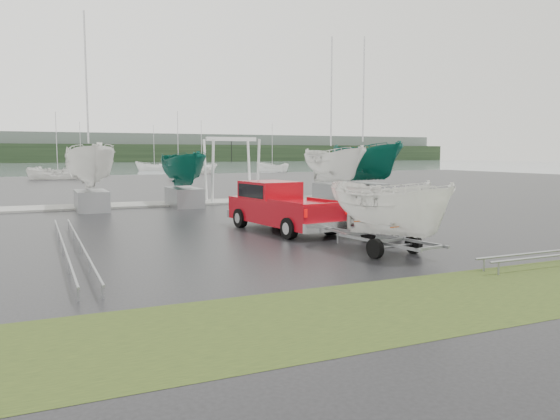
# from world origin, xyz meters

# --- Properties ---
(ground_plane) EXTENTS (120.00, 120.00, 0.00)m
(ground_plane) POSITION_xyz_m (0.00, 0.00, 0.00)
(ground_plane) COLOR black
(ground_plane) RESTS_ON ground
(lake) EXTENTS (300.00, 300.00, 0.00)m
(lake) POSITION_xyz_m (0.00, 100.00, -0.01)
(lake) COLOR slate
(lake) RESTS_ON ground
(grass_verge) EXTENTS (40.00, 40.00, 0.00)m
(grass_verge) POSITION_xyz_m (0.00, -11.00, 0.00)
(grass_verge) COLOR #222E12
(grass_verge) RESTS_ON ground
(dock) EXTENTS (30.00, 3.00, 0.12)m
(dock) POSITION_xyz_m (0.00, 13.00, 0.05)
(dock) COLOR gray
(dock) RESTS_ON ground
(treeline) EXTENTS (300.00, 8.00, 6.00)m
(treeline) POSITION_xyz_m (0.00, 170.00, 3.00)
(treeline) COLOR black
(treeline) RESTS_ON ground
(far_hill) EXTENTS (300.00, 6.00, 10.00)m
(far_hill) POSITION_xyz_m (0.00, 178.00, 5.00)
(far_hill) COLOR #4C5651
(far_hill) RESTS_ON ground
(pickup_truck) EXTENTS (2.79, 6.10, 1.96)m
(pickup_truck) POSITION_xyz_m (-0.96, 0.09, 1.02)
(pickup_truck) COLOR maroon
(pickup_truck) RESTS_ON ground
(trailer_hitched) EXTENTS (2.03, 3.73, 5.25)m
(trailer_hitched) POSITION_xyz_m (-0.08, -6.29, 2.84)
(trailer_hitched) COLOR gray
(trailer_hitched) RESTS_ON ground
(trailer_parked) EXTENTS (2.18, 3.79, 4.90)m
(trailer_parked) POSITION_xyz_m (1.51, -3.32, 2.66)
(trailer_parked) COLOR gray
(trailer_parked) RESTS_ON ground
(boat_hoist) EXTENTS (3.30, 2.18, 4.12)m
(boat_hoist) POSITION_xyz_m (1.55, 13.00, 2.67)
(boat_hoist) COLOR silver
(boat_hoist) RESTS_ON ground
(keelboat_0) EXTENTS (2.48, 3.20, 10.65)m
(keelboat_0) POSITION_xyz_m (-7.18, 11.00, 3.94)
(keelboat_0) COLOR gray
(keelboat_0) RESTS_ON ground
(keelboat_1) EXTENTS (2.07, 3.20, 6.61)m
(keelboat_1) POSITION_xyz_m (-2.02, 11.20, 3.23)
(keelboat_1) COLOR gray
(keelboat_1) RESTS_ON ground
(keelboat_2) EXTENTS (2.42, 3.20, 10.59)m
(keelboat_2) POSITION_xyz_m (7.93, 11.00, 3.84)
(keelboat_2) COLOR gray
(keelboat_2) RESTS_ON ground
(keelboat_3) EXTENTS (2.70, 3.20, 10.88)m
(keelboat_3) POSITION_xyz_m (10.59, 11.30, 4.30)
(keelboat_3) COLOR gray
(keelboat_3) RESTS_ON ground
(mast_rack_0) EXTENTS (0.56, 6.50, 0.06)m
(mast_rack_0) POSITION_xyz_m (-9.00, 1.00, 0.35)
(mast_rack_0) COLOR gray
(mast_rack_0) RESTS_ON ground
(mast_rack_1) EXTENTS (0.56, 6.50, 0.06)m
(mast_rack_1) POSITION_xyz_m (-9.00, -5.00, 0.35)
(mast_rack_1) COLOR gray
(mast_rack_1) RESTS_ON ground
(moored_boat_1) EXTENTS (2.76, 2.69, 11.48)m
(moored_boat_1) POSITION_xyz_m (-7.28, 50.40, 0.00)
(moored_boat_1) COLOR silver
(moored_boat_1) RESTS_ON ground
(moored_boat_2) EXTENTS (2.83, 2.86, 10.82)m
(moored_boat_2) POSITION_xyz_m (5.85, 44.37, 0.01)
(moored_boat_2) COLOR silver
(moored_boat_2) RESTS_ON ground
(moored_boat_3) EXTENTS (3.37, 3.39, 11.25)m
(moored_boat_3) POSITION_xyz_m (26.49, 63.71, 0.01)
(moored_boat_3) COLOR silver
(moored_boat_3) RESTS_ON ground
(moored_boat_5) EXTENTS (2.99, 3.05, 11.54)m
(moored_boat_5) POSITION_xyz_m (-3.02, 71.39, 0.00)
(moored_boat_5) COLOR silver
(moored_boat_5) RESTS_ON ground
(moored_boat_6) EXTENTS (2.76, 2.70, 11.30)m
(moored_boat_6) POSITION_xyz_m (9.70, 77.56, 0.00)
(moored_boat_6) COLOR silver
(moored_boat_6) RESTS_ON ground
(moored_boat_7) EXTENTS (3.26, 3.24, 11.13)m
(moored_boat_7) POSITION_xyz_m (13.30, 60.13, 0.01)
(moored_boat_7) COLOR silver
(moored_boat_7) RESTS_ON ground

